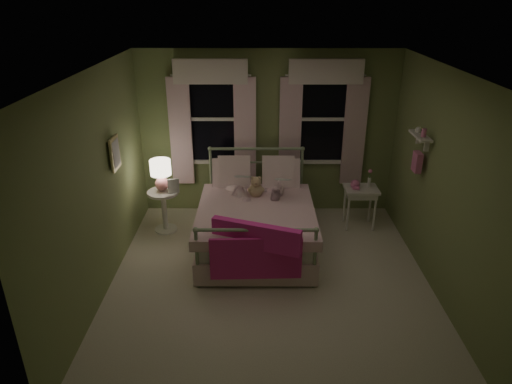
{
  "coord_description": "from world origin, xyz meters",
  "views": [
    {
      "loc": [
        -0.16,
        -4.82,
        3.39
      ],
      "look_at": [
        -0.18,
        0.53,
        1.0
      ],
      "focal_mm": 32.0,
      "sensor_mm": 36.0,
      "label": 1
    }
  ],
  "objects_px": {
    "child_left": "(237,172)",
    "teddy_bear": "(256,188)",
    "child_right": "(275,176)",
    "table_lamp": "(161,172)",
    "nightstand_left": "(164,205)",
    "nightstand_right": "(361,194)",
    "bed": "(256,222)"
  },
  "relations": [
    {
      "from": "nightstand_left",
      "to": "child_left",
      "type": "bearing_deg",
      "value": -1.84
    },
    {
      "from": "bed",
      "to": "child_left",
      "type": "relative_size",
      "value": 2.49
    },
    {
      "from": "child_right",
      "to": "nightstand_right",
      "type": "xyz_separation_m",
      "value": [
        1.31,
        0.17,
        -0.37
      ]
    },
    {
      "from": "child_left",
      "to": "nightstand_left",
      "type": "relative_size",
      "value": 1.26
    },
    {
      "from": "child_right",
      "to": "child_left",
      "type": "bearing_deg",
      "value": 5.98
    },
    {
      "from": "table_lamp",
      "to": "nightstand_right",
      "type": "distance_m",
      "value": 3.0
    },
    {
      "from": "table_lamp",
      "to": "child_right",
      "type": "bearing_deg",
      "value": -1.22
    },
    {
      "from": "child_left",
      "to": "teddy_bear",
      "type": "distance_m",
      "value": 0.37
    },
    {
      "from": "child_right",
      "to": "table_lamp",
      "type": "bearing_deg",
      "value": 4.76
    },
    {
      "from": "nightstand_left",
      "to": "table_lamp",
      "type": "xyz_separation_m",
      "value": [
        0.0,
        -0.0,
        0.54
      ]
    },
    {
      "from": "bed",
      "to": "child_right",
      "type": "relative_size",
      "value": 2.93
    },
    {
      "from": "child_right",
      "to": "table_lamp",
      "type": "relative_size",
      "value": 1.47
    },
    {
      "from": "teddy_bear",
      "to": "nightstand_left",
      "type": "xyz_separation_m",
      "value": [
        -1.39,
        0.19,
        -0.37
      ]
    },
    {
      "from": "nightstand_right",
      "to": "table_lamp",
      "type": "bearing_deg",
      "value": -177.41
    },
    {
      "from": "nightstand_left",
      "to": "table_lamp",
      "type": "distance_m",
      "value": 0.54
    },
    {
      "from": "nightstand_right",
      "to": "child_right",
      "type": "bearing_deg",
      "value": -172.58
    },
    {
      "from": "child_left",
      "to": "table_lamp",
      "type": "xyz_separation_m",
      "value": [
        -1.11,
        0.04,
        -0.02
      ]
    },
    {
      "from": "teddy_bear",
      "to": "nightstand_right",
      "type": "height_order",
      "value": "teddy_bear"
    },
    {
      "from": "child_right",
      "to": "nightstand_left",
      "type": "xyz_separation_m",
      "value": [
        -1.67,
        0.04,
        -0.5
      ]
    },
    {
      "from": "bed",
      "to": "teddy_bear",
      "type": "xyz_separation_m",
      "value": [
        -0.0,
        0.26,
        0.41
      ]
    },
    {
      "from": "bed",
      "to": "child_right",
      "type": "xyz_separation_m",
      "value": [
        0.28,
        0.42,
        0.53
      ]
    },
    {
      "from": "teddy_bear",
      "to": "nightstand_right",
      "type": "xyz_separation_m",
      "value": [
        1.59,
        0.33,
        -0.24
      ]
    },
    {
      "from": "child_right",
      "to": "nightstand_left",
      "type": "distance_m",
      "value": 1.74
    },
    {
      "from": "bed",
      "to": "nightstand_left",
      "type": "height_order",
      "value": "bed"
    },
    {
      "from": "child_left",
      "to": "child_right",
      "type": "height_order",
      "value": "child_left"
    },
    {
      "from": "child_left",
      "to": "teddy_bear",
      "type": "bearing_deg",
      "value": 127.04
    },
    {
      "from": "teddy_bear",
      "to": "nightstand_right",
      "type": "relative_size",
      "value": 0.51
    },
    {
      "from": "child_right",
      "to": "table_lamp",
      "type": "height_order",
      "value": "child_right"
    },
    {
      "from": "child_left",
      "to": "nightstand_right",
      "type": "bearing_deg",
      "value": 161.74
    },
    {
      "from": "bed",
      "to": "nightstand_right",
      "type": "distance_m",
      "value": 1.7
    },
    {
      "from": "bed",
      "to": "child_right",
      "type": "bearing_deg",
      "value": 56.4
    },
    {
      "from": "nightstand_left",
      "to": "nightstand_right",
      "type": "distance_m",
      "value": 2.98
    }
  ]
}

